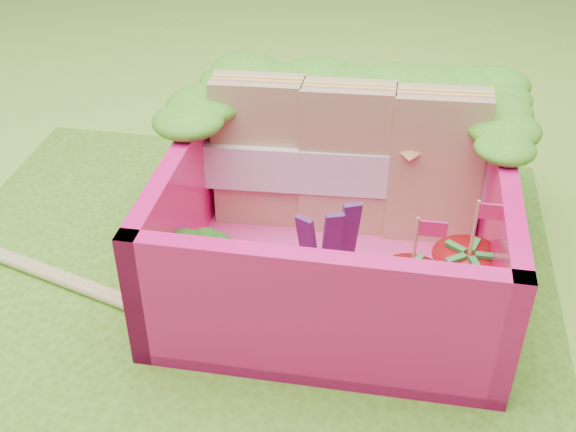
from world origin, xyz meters
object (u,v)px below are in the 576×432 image
(bento_box, at_px, (337,216))
(sandwich_stack, at_px, (347,161))
(chopsticks, at_px, (24,264))
(broccoli, at_px, (200,256))
(strawberry_right, at_px, (464,284))
(strawberry_left, at_px, (408,297))

(bento_box, bearing_deg, sandwich_stack, 88.98)
(sandwich_stack, relative_size, chopsticks, 0.51)
(broccoli, bearing_deg, chopsticks, 175.22)
(chopsticks, bearing_deg, strawberry_right, -0.75)
(strawberry_right, distance_m, chopsticks, 1.79)
(strawberry_left, xyz_separation_m, strawberry_right, (0.20, 0.09, 0.01))
(bento_box, bearing_deg, strawberry_left, -47.11)
(bento_box, bearing_deg, strawberry_right, -24.99)
(bento_box, distance_m, strawberry_left, 0.45)
(bento_box, xyz_separation_m, sandwich_stack, (0.00, 0.27, 0.10))
(broccoli, bearing_deg, strawberry_left, -3.48)
(strawberry_left, height_order, chopsticks, strawberry_left)
(sandwich_stack, height_order, strawberry_left, sandwich_stack)
(sandwich_stack, relative_size, strawberry_left, 2.54)
(bento_box, height_order, sandwich_stack, sandwich_stack)
(sandwich_stack, xyz_separation_m, strawberry_right, (0.50, -0.50, -0.19))
(strawberry_left, bearing_deg, bento_box, 132.89)
(strawberry_left, distance_m, strawberry_right, 0.22)
(bento_box, relative_size, strawberry_left, 2.73)
(strawberry_left, bearing_deg, strawberry_right, 24.64)
(strawberry_right, bearing_deg, bento_box, 155.01)
(bento_box, height_order, chopsticks, bento_box)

